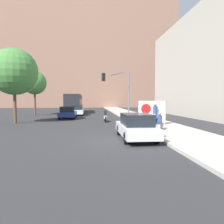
% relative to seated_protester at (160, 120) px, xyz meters
% --- Properties ---
extents(ground_plane, '(160.00, 160.00, 0.00)m').
position_rel_seated_protester_xyz_m(ground_plane, '(-3.01, -3.06, -0.82)').
color(ground_plane, '#303033').
extents(sidewalk_curb, '(3.92, 90.00, 0.15)m').
position_rel_seated_protester_xyz_m(sidewalk_curb, '(0.89, 11.94, -0.74)').
color(sidewalk_curb, '#B7B2A8').
rests_on(sidewalk_curb, ground_plane).
extents(building_backdrop_far, '(52.00, 12.00, 38.58)m').
position_rel_seated_protester_xyz_m(building_backdrop_far, '(-5.01, 54.23, 18.47)').
color(building_backdrop_far, '#936B56').
rests_on(building_backdrop_far, ground_plane).
extents(seated_protester, '(0.94, 0.77, 1.23)m').
position_rel_seated_protester_xyz_m(seated_protester, '(0.00, 0.00, 0.00)').
color(seated_protester, '#474C56').
rests_on(seated_protester, sidewalk_curb).
extents(jogger_on_sidewalk, '(0.34, 0.34, 1.79)m').
position_rel_seated_protester_xyz_m(jogger_on_sidewalk, '(0.58, 3.02, 0.26)').
color(jogger_on_sidewalk, '#334775').
rests_on(jogger_on_sidewalk, sidewalk_curb).
extents(pedestrian_behind, '(0.34, 0.34, 1.80)m').
position_rel_seated_protester_xyz_m(pedestrian_behind, '(1.72, 5.51, 0.26)').
color(pedestrian_behind, '#424247').
rests_on(pedestrian_behind, sidewalk_curb).
extents(protest_banner, '(2.43, 0.06, 2.00)m').
position_rel_seated_protester_xyz_m(protest_banner, '(0.34, 3.20, 0.39)').
color(protest_banner, slate).
rests_on(protest_banner, sidewalk_curb).
extents(traffic_light_pole, '(3.15, 2.92, 5.19)m').
position_rel_seated_protester_xyz_m(traffic_light_pole, '(-1.69, 8.97, 2.88)').
color(traffic_light_pole, slate).
rests_on(traffic_light_pole, sidewalk_curb).
extents(parked_car_curbside, '(1.77, 4.59, 1.46)m').
position_rel_seated_protester_xyz_m(parked_car_curbside, '(-2.21, -2.52, -0.09)').
color(parked_car_curbside, silver).
rests_on(parked_car_curbside, ground_plane).
extents(car_on_road_nearest, '(1.88, 4.15, 1.45)m').
position_rel_seated_protester_xyz_m(car_on_road_nearest, '(-7.50, 11.74, -0.09)').
color(car_on_road_nearest, navy).
rests_on(car_on_road_nearest, ground_plane).
extents(car_on_road_midblock, '(1.86, 4.42, 1.50)m').
position_rel_seated_protester_xyz_m(car_on_road_midblock, '(-6.75, 17.04, -0.07)').
color(car_on_road_midblock, silver).
rests_on(car_on_road_midblock, ground_plane).
extents(city_bus_on_road, '(2.48, 10.54, 3.17)m').
position_rel_seated_protester_xyz_m(city_bus_on_road, '(-7.71, 24.38, 1.01)').
color(city_bus_on_road, '#232328').
rests_on(city_bus_on_road, ground_plane).
extents(motorcycle_on_road, '(0.28, 2.21, 1.22)m').
position_rel_seated_protester_xyz_m(motorcycle_on_road, '(-3.31, 7.54, -0.29)').
color(motorcycle_on_road, silver).
rests_on(motorcycle_on_road, ground_plane).
extents(street_tree_near_curb, '(4.39, 4.39, 7.09)m').
position_rel_seated_protester_xyz_m(street_tree_near_curb, '(-11.94, 6.81, 4.07)').
color(street_tree_near_curb, brown).
rests_on(street_tree_near_curb, ground_plane).
extents(street_tree_midblock, '(3.38, 3.38, 6.40)m').
position_rel_seated_protester_xyz_m(street_tree_midblock, '(-12.83, 17.89, 3.87)').
color(street_tree_midblock, brown).
rests_on(street_tree_midblock, ground_plane).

